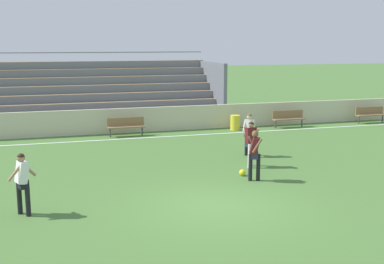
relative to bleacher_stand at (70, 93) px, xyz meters
name	(u,v)px	position (x,y,z in m)	size (l,w,h in m)	color
ground_plane	(216,206)	(3.08, -15.23, -1.75)	(160.00, 160.00, 0.00)	#477033
field_line_sideline	(144,138)	(3.08, -4.88, -1.75)	(44.00, 0.12, 0.01)	white
sideline_wall	(137,120)	(3.08, -3.27, -1.13)	(48.00, 0.16, 1.24)	beige
bleacher_stand	(70,93)	(0.00, 0.00, 0.00)	(16.55, 4.82, 3.93)	#897051
bench_near_wall_gap	(288,117)	(11.11, -4.15, -1.21)	(1.80, 0.40, 0.90)	olive
bench_far_right	(126,125)	(2.35, -4.15, -1.21)	(1.80, 0.40, 0.90)	olive
bench_far_left	(370,113)	(16.24, -4.15, -1.21)	(1.80, 0.40, 0.90)	olive
trash_bin	(235,123)	(8.05, -4.14, -1.36)	(0.50, 0.50, 0.78)	yellow
player_dark_on_ball	(251,140)	(5.74, -11.45, -0.75)	(0.44, 0.53, 1.68)	white
player_dark_overlapping	(255,151)	(5.13, -13.16, -0.75)	(0.47, 0.58, 1.68)	black
player_white_dropping_back	(249,131)	(6.36, -9.87, -0.72)	(0.70, 0.49, 1.72)	black
player_white_wide_right	(22,179)	(-2.00, -14.43, -0.76)	(0.73, 0.48, 1.66)	black
soccer_ball	(242,173)	(4.99, -12.51, -1.64)	(0.22, 0.22, 0.22)	yellow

